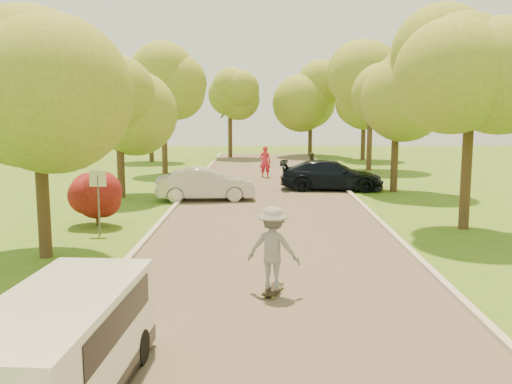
{
  "coord_description": "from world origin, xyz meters",
  "views": [
    {
      "loc": [
        -0.35,
        -14.79,
        4.23
      ],
      "look_at": [
        -0.53,
        4.99,
        1.3
      ],
      "focal_mm": 40.0,
      "sensor_mm": 36.0,
      "label": 1
    }
  ],
  "objects_px": {
    "street_sign": "(98,188)",
    "longboard": "(273,289)",
    "silver_sedan": "(206,184)",
    "person_olive": "(311,166)",
    "person_striped": "(265,162)",
    "minivan": "(60,349)",
    "skateboarder": "(273,248)",
    "dark_sedan": "(332,175)"
  },
  "relations": [
    {
      "from": "street_sign",
      "to": "longboard",
      "type": "relative_size",
      "value": 2.14
    },
    {
      "from": "skateboarder",
      "to": "street_sign",
      "type": "bearing_deg",
      "value": -30.43
    },
    {
      "from": "silver_sedan",
      "to": "person_striped",
      "type": "height_order",
      "value": "person_striped"
    },
    {
      "from": "skateboarder",
      "to": "person_striped",
      "type": "height_order",
      "value": "skateboarder"
    },
    {
      "from": "minivan",
      "to": "longboard",
      "type": "bearing_deg",
      "value": 60.88
    },
    {
      "from": "person_olive",
      "to": "longboard",
      "type": "bearing_deg",
      "value": 76.81
    },
    {
      "from": "street_sign",
      "to": "silver_sedan",
      "type": "relative_size",
      "value": 0.48
    },
    {
      "from": "minivan",
      "to": "longboard",
      "type": "height_order",
      "value": "minivan"
    },
    {
      "from": "person_olive",
      "to": "person_striped",
      "type": "bearing_deg",
      "value": -20.52
    },
    {
      "from": "dark_sedan",
      "to": "person_olive",
      "type": "height_order",
      "value": "person_olive"
    },
    {
      "from": "silver_sedan",
      "to": "dark_sedan",
      "type": "distance_m",
      "value": 7.08
    },
    {
      "from": "silver_sedan",
      "to": "dark_sedan",
      "type": "relative_size",
      "value": 0.85
    },
    {
      "from": "minivan",
      "to": "skateboarder",
      "type": "xyz_separation_m",
      "value": [
        3.12,
        4.95,
        0.23
      ]
    },
    {
      "from": "longboard",
      "to": "dark_sedan",
      "type": "bearing_deg",
      "value": -84.5
    },
    {
      "from": "street_sign",
      "to": "silver_sedan",
      "type": "bearing_deg",
      "value": 67.98
    },
    {
      "from": "dark_sedan",
      "to": "person_striped",
      "type": "xyz_separation_m",
      "value": [
        -3.41,
        5.36,
        0.19
      ]
    },
    {
      "from": "silver_sedan",
      "to": "longboard",
      "type": "height_order",
      "value": "silver_sedan"
    },
    {
      "from": "longboard",
      "to": "person_striped",
      "type": "xyz_separation_m",
      "value": [
        -0.03,
        22.13,
        0.85
      ]
    },
    {
      "from": "skateboarder",
      "to": "longboard",
      "type": "bearing_deg",
      "value": 16.88
    },
    {
      "from": "minivan",
      "to": "person_olive",
      "type": "xyz_separation_m",
      "value": [
        5.84,
        26.36,
        -0.05
      ]
    },
    {
      "from": "skateboarder",
      "to": "person_olive",
      "type": "height_order",
      "value": "skateboarder"
    },
    {
      "from": "longboard",
      "to": "skateboarder",
      "type": "bearing_deg",
      "value": -163.12
    },
    {
      "from": "person_olive",
      "to": "silver_sedan",
      "type": "bearing_deg",
      "value": 49.5
    },
    {
      "from": "longboard",
      "to": "person_striped",
      "type": "distance_m",
      "value": 22.14
    },
    {
      "from": "minivan",
      "to": "person_olive",
      "type": "distance_m",
      "value": 27.0
    },
    {
      "from": "street_sign",
      "to": "person_striped",
      "type": "xyz_separation_m",
      "value": [
        5.69,
        15.92,
        -0.6
      ]
    },
    {
      "from": "silver_sedan",
      "to": "skateboarder",
      "type": "bearing_deg",
      "value": -174.19
    },
    {
      "from": "minivan",
      "to": "longboard",
      "type": "distance_m",
      "value": 5.9
    },
    {
      "from": "street_sign",
      "to": "person_striped",
      "type": "relative_size",
      "value": 1.13
    },
    {
      "from": "dark_sedan",
      "to": "longboard",
      "type": "height_order",
      "value": "dark_sedan"
    },
    {
      "from": "silver_sedan",
      "to": "skateboarder",
      "type": "xyz_separation_m",
      "value": [
        2.83,
        -13.35,
        0.34
      ]
    },
    {
      "from": "minivan",
      "to": "dark_sedan",
      "type": "xyz_separation_m",
      "value": [
        6.5,
        21.71,
        -0.08
      ]
    },
    {
      "from": "silver_sedan",
      "to": "person_olive",
      "type": "bearing_deg",
      "value": -40.71
    },
    {
      "from": "person_striped",
      "to": "minivan",
      "type": "bearing_deg",
      "value": 94.54
    },
    {
      "from": "silver_sedan",
      "to": "person_olive",
      "type": "xyz_separation_m",
      "value": [
        5.55,
        8.06,
        0.05
      ]
    },
    {
      "from": "minivan",
      "to": "silver_sedan",
      "type": "xyz_separation_m",
      "value": [
        0.29,
        18.3,
        -0.11
      ]
    },
    {
      "from": "dark_sedan",
      "to": "person_striped",
      "type": "distance_m",
      "value": 6.36
    },
    {
      "from": "dark_sedan",
      "to": "skateboarder",
      "type": "bearing_deg",
      "value": 173.26
    },
    {
      "from": "minivan",
      "to": "person_striped",
      "type": "bearing_deg",
      "value": 86.64
    },
    {
      "from": "minivan",
      "to": "dark_sedan",
      "type": "relative_size",
      "value": 0.83
    },
    {
      "from": "longboard",
      "to": "person_striped",
      "type": "height_order",
      "value": "person_striped"
    },
    {
      "from": "skateboarder",
      "to": "person_striped",
      "type": "bearing_deg",
      "value": -73.03
    }
  ]
}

